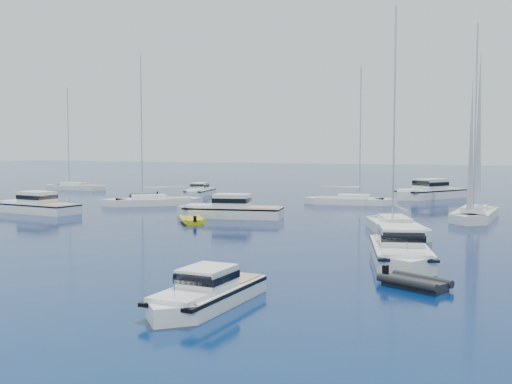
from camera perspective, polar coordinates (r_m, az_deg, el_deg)
ground at (r=29.75m, az=-11.46°, el=-7.79°), size 400.00×400.00×0.00m
motor_cruiser_near at (r=24.42m, az=-4.64°, el=-10.35°), size 2.31×7.28×1.90m
motor_cruiser_right at (r=33.95m, az=13.11°, el=-6.34°), size 5.48×9.80×2.46m
motor_cruiser_centre at (r=54.21m, az=-2.40°, el=-2.35°), size 10.46×5.20×2.63m
motor_cruiser_far_l at (r=61.51m, az=-19.49°, el=-1.82°), size 10.08×3.95×2.58m
motor_cruiser_distant at (r=77.15m, az=15.54°, el=-0.58°), size 8.85×11.68×3.01m
motor_cruiser_horizon at (r=79.83m, az=-5.19°, el=-0.29°), size 3.93×8.08×2.04m
sailboat_mid_r at (r=45.43m, az=12.68°, el=-3.70°), size 7.37×11.61×16.76m
sailboat_mid_l at (r=66.45m, az=-9.40°, el=-1.21°), size 10.40×9.11×16.20m
sailboat_centre at (r=67.51m, az=8.58°, el=-1.12°), size 10.60×4.33×15.15m
sailboat_sails_r at (r=56.11m, az=19.40°, el=-2.37°), size 3.50×11.57×16.82m
sailboat_far_l at (r=93.13m, az=-16.19°, el=0.19°), size 10.60×3.93×15.21m
tender_yellow at (r=50.89m, az=-5.89°, el=-2.80°), size 4.05×4.38×0.95m
tender_grey_near at (r=28.31m, az=14.29°, el=-8.45°), size 3.61×2.95×0.95m
tender_grey_far at (r=76.86m, az=-10.26°, el=-0.51°), size 3.87×3.30×0.95m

